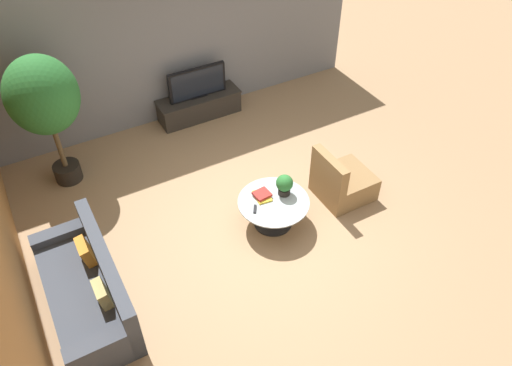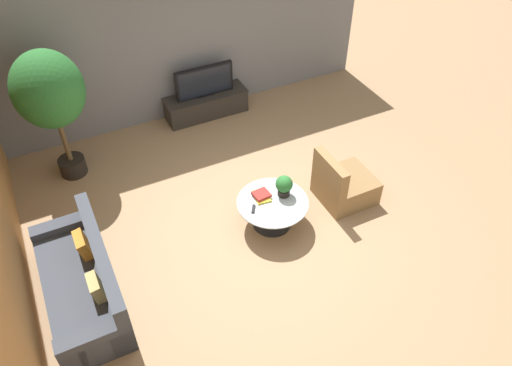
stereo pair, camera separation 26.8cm
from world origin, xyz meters
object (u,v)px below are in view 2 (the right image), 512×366
Objects in this scene: potted_plant_tabletop at (284,185)px; media_console at (206,104)px; coffee_table at (272,208)px; armchair_wicker at (343,185)px; potted_palm_tall at (49,93)px; couch_by_wall at (84,283)px; television at (204,81)px.

media_console is at bearing 90.24° from potted_plant_tabletop.
coffee_table is 1.20× the size of armchair_wicker.
potted_palm_tall is 3.67m from potted_plant_tabletop.
coffee_table is 0.50× the size of couch_by_wall.
television is (0.00, -0.00, 0.49)m from media_console.
couch_by_wall is at bearing -132.94° from television.
television is at bearing 18.48° from armchair_wicker.
potted_palm_tall reaches higher than potted_plant_tabletop.
coffee_table is at bearing -45.74° from potted_palm_tall.
couch_by_wall is (-2.93, -3.15, 0.05)m from media_console.
potted_palm_tall is at bearing -167.15° from television.
coffee_table is 0.38m from potted_plant_tabletop.
armchair_wicker is at bearing -71.52° from television.
media_console is 0.71× the size of potted_palm_tall.
television is at bearing -90.00° from media_console.
media_console is 1.81× the size of armchair_wicker.
coffee_table is 3.10× the size of potted_plant_tabletop.
television is 4.33m from couch_by_wall.
couch_by_wall is 3.96m from armchair_wicker.
armchair_wicker is (1.22, -0.00, -0.04)m from coffee_table.
armchair_wicker reaches higher than coffee_table.
television is 1.27× the size of armchair_wicker.
potted_palm_tall is (-2.60, -0.59, 0.81)m from television.
media_console is at bearing 137.07° from couch_by_wall.
television is at bearing 137.06° from couch_by_wall.
couch_by_wall is at bearing -97.33° from potted_palm_tall.
armchair_wicker is (1.02, -3.06, -0.45)m from television.
coffee_table is at bearing 91.88° from couch_by_wall.
television is 0.50× the size of potted_palm_tall.
potted_plant_tabletop is at bearing -89.76° from television.
potted_palm_tall is at bearing 137.40° from potted_plant_tabletop.
couch_by_wall is 0.94× the size of potted_palm_tall.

